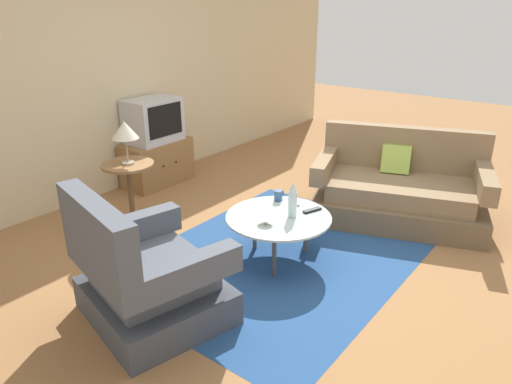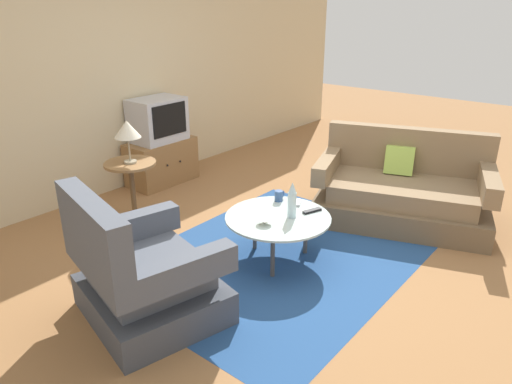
# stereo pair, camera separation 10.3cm
# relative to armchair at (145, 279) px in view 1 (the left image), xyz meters

# --- Properties ---
(ground_plane) EXTENTS (16.00, 16.00, 0.00)m
(ground_plane) POSITION_rel_armchair_xyz_m (1.34, -0.25, -0.32)
(ground_plane) COLOR olive
(back_wall) EXTENTS (9.00, 0.12, 2.70)m
(back_wall) POSITION_rel_armchair_xyz_m (1.34, 2.26, 1.03)
(back_wall) COLOR #CCB78E
(back_wall) RESTS_ON ground
(area_rug) EXTENTS (2.53, 2.00, 0.00)m
(area_rug) POSITION_rel_armchair_xyz_m (1.22, -0.24, -0.31)
(area_rug) COLOR navy
(area_rug) RESTS_ON ground
(armchair) EXTENTS (1.02, 1.09, 0.96)m
(armchair) POSITION_rel_armchair_xyz_m (0.00, 0.00, 0.00)
(armchair) COLOR #3E424B
(armchair) RESTS_ON ground
(couch) EXTENTS (1.39, 1.84, 0.87)m
(couch) POSITION_rel_armchair_xyz_m (2.65, -0.71, -0.03)
(couch) COLOR brown
(couch) RESTS_ON ground
(coffee_table) EXTENTS (0.88, 0.88, 0.40)m
(coffee_table) POSITION_rel_armchair_xyz_m (1.22, -0.24, 0.06)
(coffee_table) COLOR #B2C6C1
(coffee_table) RESTS_ON ground
(side_table) EXTENTS (0.49, 0.49, 0.64)m
(side_table) POSITION_rel_armchair_xyz_m (0.89, 1.26, 0.14)
(side_table) COLOR olive
(side_table) RESTS_ON ground
(tv_stand) EXTENTS (0.82, 0.44, 0.52)m
(tv_stand) POSITION_rel_armchair_xyz_m (1.83, 1.95, -0.05)
(tv_stand) COLOR olive
(tv_stand) RESTS_ON ground
(television) EXTENTS (0.60, 0.43, 0.50)m
(television) POSITION_rel_armchair_xyz_m (1.83, 1.96, 0.45)
(television) COLOR #B7B7BC
(television) RESTS_ON tv_stand
(table_lamp) EXTENTS (0.24, 0.24, 0.40)m
(table_lamp) POSITION_rel_armchair_xyz_m (0.89, 1.25, 0.64)
(table_lamp) COLOR #9E937A
(table_lamp) RESTS_ON side_table
(vase) EXTENTS (0.07, 0.07, 0.31)m
(vase) POSITION_rel_armchair_xyz_m (1.28, -0.34, 0.24)
(vase) COLOR silver
(vase) RESTS_ON coffee_table
(mug) EXTENTS (0.12, 0.07, 0.10)m
(mug) POSITION_rel_armchair_xyz_m (1.49, -0.05, 0.14)
(mug) COLOR #335184
(mug) RESTS_ON coffee_table
(bowl) EXTENTS (0.13, 0.13, 0.05)m
(bowl) POSITION_rel_armchair_xyz_m (1.04, -0.24, 0.11)
(bowl) COLOR silver
(bowl) RESTS_ON coffee_table
(tv_remote_dark) EXTENTS (0.18, 0.10, 0.02)m
(tv_remote_dark) POSITION_rel_armchair_xyz_m (1.47, -0.41, 0.10)
(tv_remote_dark) COLOR black
(tv_remote_dark) RESTS_ON coffee_table
(tv_remote_silver) EXTENTS (0.15, 0.11, 0.02)m
(tv_remote_silver) POSITION_rel_armchair_xyz_m (1.54, -0.22, 0.10)
(tv_remote_silver) COLOR #B2B2B7
(tv_remote_silver) RESTS_ON coffee_table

